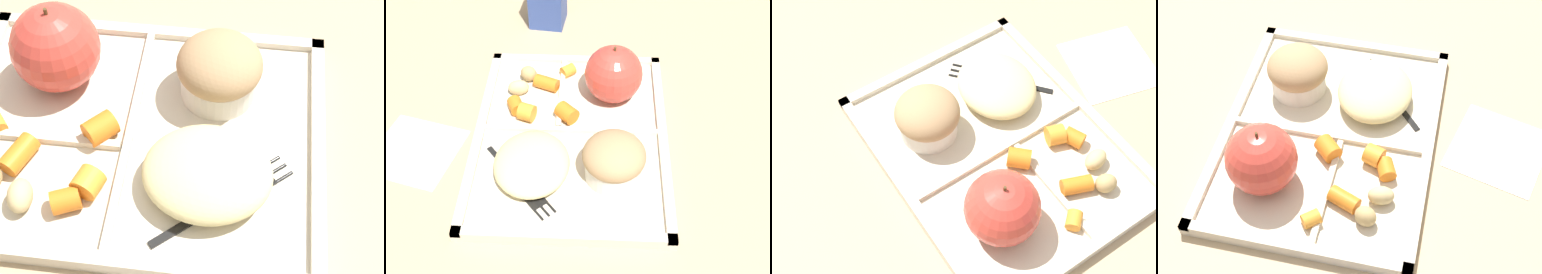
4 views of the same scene
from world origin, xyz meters
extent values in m
plane|color=tan|center=(0.00, 0.00, 0.00)|extent=(6.00, 6.00, 0.00)
cube|color=beige|center=(0.00, 0.00, 0.01)|extent=(0.36, 0.28, 0.01)
cube|color=beige|center=(0.00, -0.13, 0.01)|extent=(0.36, 0.01, 0.01)
cube|color=beige|center=(0.00, 0.13, 0.01)|extent=(0.36, 0.01, 0.01)
cube|color=beige|center=(-0.17, 0.00, 0.01)|extent=(0.01, 0.28, 0.01)
cube|color=beige|center=(0.17, 0.00, 0.01)|extent=(0.01, 0.28, 0.01)
cube|color=beige|center=(-0.01, 0.00, 0.01)|extent=(0.01, 0.25, 0.01)
cube|color=beige|center=(-0.09, -0.02, 0.01)|extent=(0.15, 0.01, 0.01)
sphere|color=#C63D33|center=(-0.09, 0.06, 0.06)|extent=(0.09, 0.09, 0.09)
cylinder|color=#4C381E|center=(-0.09, 0.06, 0.10)|extent=(0.00, 0.00, 0.01)
cylinder|color=silver|center=(0.07, 0.06, 0.03)|extent=(0.08, 0.08, 0.03)
ellipsoid|color=tan|center=(0.07, 0.06, 0.05)|extent=(0.08, 0.08, 0.05)
cylinder|color=orange|center=(-0.03, -0.07, 0.02)|extent=(0.03, 0.03, 0.03)
cylinder|color=orange|center=(-0.03, -0.01, 0.02)|extent=(0.04, 0.04, 0.03)
cylinder|color=orange|center=(-0.05, -0.09, 0.02)|extent=(0.03, 0.03, 0.02)
cylinder|color=orange|center=(-0.14, -0.01, 0.02)|extent=(0.03, 0.03, 0.02)
cylinder|color=orange|center=(-0.10, -0.04, 0.02)|extent=(0.03, 0.04, 0.02)
ellipsoid|color=tan|center=(-0.09, -0.09, 0.02)|extent=(0.03, 0.04, 0.02)
ellipsoid|color=tan|center=(-0.12, -0.07, 0.02)|extent=(0.03, 0.03, 0.03)
ellipsoid|color=beige|center=(0.07, -0.05, 0.03)|extent=(0.12, 0.10, 0.04)
sphere|color=brown|center=(0.09, -0.04, 0.03)|extent=(0.03, 0.03, 0.03)
sphere|color=brown|center=(0.05, -0.05, 0.03)|extent=(0.03, 0.03, 0.03)
cube|color=black|center=(0.07, -0.08, 0.01)|extent=(0.08, 0.07, 0.00)
cube|color=black|center=(0.12, -0.04, 0.01)|extent=(0.04, 0.04, 0.00)
cylinder|color=black|center=(0.14, -0.03, 0.01)|extent=(0.02, 0.01, 0.00)
cylinder|color=black|center=(0.13, -0.03, 0.01)|extent=(0.02, 0.01, 0.00)
cylinder|color=black|center=(0.13, -0.02, 0.01)|extent=(0.02, 0.01, 0.00)
cube|color=white|center=(0.03, -0.22, 0.00)|extent=(0.14, 0.14, 0.00)
camera|label=1|loc=(0.09, -0.31, 0.46)|focal=53.79mm
camera|label=2|loc=(0.50, 0.03, 0.55)|focal=47.50mm
camera|label=3|loc=(-0.28, 0.24, 0.61)|focal=51.40mm
camera|label=4|loc=(-0.46, -0.13, 0.61)|focal=54.36mm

